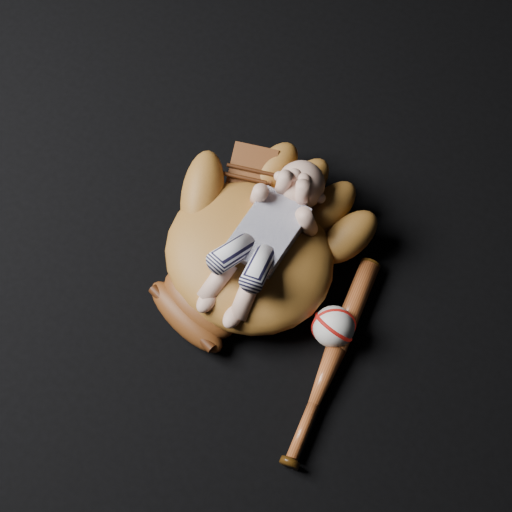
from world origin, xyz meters
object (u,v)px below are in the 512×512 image
(newborn_baby, at_px, (260,241))
(baseball_bat, at_px, (331,360))
(baseball_glove, at_px, (249,252))
(baseball, at_px, (334,327))

(newborn_baby, bearing_deg, baseball_bat, -23.83)
(baseball_glove, xyz_separation_m, newborn_baby, (0.02, 0.01, 0.05))
(baseball_glove, bearing_deg, baseball_bat, -6.04)
(baseball_glove, distance_m, baseball_bat, 0.25)
(baseball_bat, bearing_deg, baseball_glove, 156.94)
(baseball, bearing_deg, baseball_glove, 167.89)
(baseball_bat, relative_size, baseball, 5.35)
(newborn_baby, xyz_separation_m, baseball_bat, (0.20, -0.10, -0.10))
(baseball, bearing_deg, baseball_bat, -65.55)
(baseball_glove, bearing_deg, baseball, 4.92)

